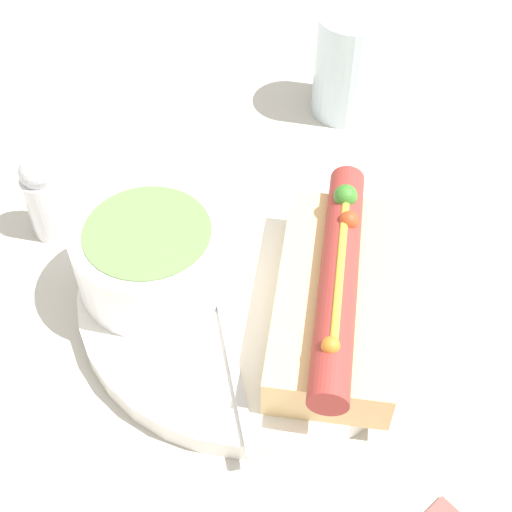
# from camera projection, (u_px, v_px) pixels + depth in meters

# --- Properties ---
(ground_plane) EXTENTS (4.00, 4.00, 0.00)m
(ground_plane) POSITION_uv_depth(u_px,v_px,m) (256.00, 298.00, 0.50)
(ground_plane) COLOR #BCB7AD
(dinner_plate) EXTENTS (0.24, 0.24, 0.02)m
(dinner_plate) POSITION_uv_depth(u_px,v_px,m) (256.00, 291.00, 0.49)
(dinner_plate) COLOR white
(dinner_plate) RESTS_ON ground_plane
(hot_dog) EXTENTS (0.18, 0.12, 0.06)m
(hot_dog) POSITION_uv_depth(u_px,v_px,m) (336.00, 293.00, 0.45)
(hot_dog) COLOR #E5C17F
(hot_dog) RESTS_ON dinner_plate
(soup_bowl) EXTENTS (0.10, 0.10, 0.05)m
(soup_bowl) POSITION_uv_depth(u_px,v_px,m) (151.00, 254.00, 0.47)
(soup_bowl) COLOR white
(soup_bowl) RESTS_ON dinner_plate
(spoon) EXTENTS (0.15, 0.12, 0.01)m
(spoon) POSITION_uv_depth(u_px,v_px,m) (216.00, 277.00, 0.48)
(spoon) COLOR #B7B7BC
(spoon) RESTS_ON dinner_plate
(drinking_glass) EXTENTS (0.06, 0.06, 0.09)m
(drinking_glass) POSITION_uv_depth(u_px,v_px,m) (350.00, 65.00, 0.60)
(drinking_glass) COLOR silver
(drinking_glass) RESTS_ON ground_plane
(salt_shaker) EXTENTS (0.03, 0.03, 0.07)m
(salt_shaker) POSITION_uv_depth(u_px,v_px,m) (44.00, 196.00, 0.51)
(salt_shaker) COLOR silver
(salt_shaker) RESTS_ON ground_plane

